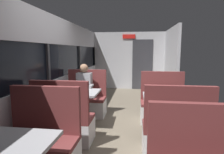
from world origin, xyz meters
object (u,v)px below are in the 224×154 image
(bench_mid_window_facing_entry, at_px, (86,102))
(bench_near_window_facing_entry, at_px, (41,147))
(dining_table_mid_window, at_px, (77,96))
(bench_mid_window_facing_end, at_px, (64,124))
(dining_table_rear_aisle, at_px, (168,102))
(dining_table_near_window, at_px, (1,154))
(bench_rear_aisle_facing_end, at_px, (175,135))
(bench_rear_aisle_facing_entry, at_px, (162,107))
(coffee_cup_primary, at_px, (72,88))
(seated_passenger, at_px, (85,94))

(bench_mid_window_facing_entry, bearing_deg, bench_near_window_facing_entry, -90.00)
(dining_table_mid_window, distance_m, bench_mid_window_facing_end, 0.77)
(bench_mid_window_facing_end, relative_size, dining_table_rear_aisle, 1.22)
(dining_table_near_window, bearing_deg, bench_rear_aisle_facing_end, 35.86)
(dining_table_rear_aisle, bearing_deg, dining_table_near_window, -131.92)
(bench_near_window_facing_entry, bearing_deg, dining_table_near_window, -90.00)
(bench_mid_window_facing_entry, xyz_separation_m, bench_rear_aisle_facing_end, (1.79, -1.60, 0.00))
(bench_near_window_facing_entry, bearing_deg, dining_table_mid_window, 90.00)
(dining_table_near_window, xyz_separation_m, bench_near_window_facing_entry, (0.00, 0.70, -0.31))
(bench_rear_aisle_facing_end, bearing_deg, dining_table_rear_aisle, 90.00)
(dining_table_rear_aisle, bearing_deg, bench_rear_aisle_facing_entry, 90.00)
(bench_mid_window_facing_entry, bearing_deg, dining_table_near_window, -90.00)
(dining_table_near_window, relative_size, bench_rear_aisle_facing_entry, 0.82)
(dining_table_near_window, height_order, coffee_cup_primary, coffee_cup_primary)
(dining_table_rear_aisle, xyz_separation_m, seated_passenger, (-1.79, 0.83, -0.10))
(seated_passenger, bearing_deg, coffee_cup_primary, -103.17)
(dining_table_rear_aisle, xyz_separation_m, bench_rear_aisle_facing_end, (0.00, -0.70, -0.31))
(bench_near_window_facing_entry, height_order, bench_rear_aisle_facing_end, same)
(dining_table_rear_aisle, bearing_deg, bench_mid_window_facing_entry, 153.32)
(bench_near_window_facing_entry, bearing_deg, dining_table_rear_aisle, 35.86)
(bench_rear_aisle_facing_end, bearing_deg, seated_passenger, 139.54)
(dining_table_mid_window, height_order, bench_rear_aisle_facing_end, bench_rear_aisle_facing_end)
(bench_near_window_facing_entry, distance_m, bench_rear_aisle_facing_end, 1.89)
(dining_table_mid_window, xyz_separation_m, bench_mid_window_facing_end, (0.00, -0.70, -0.31))
(dining_table_mid_window, relative_size, seated_passenger, 0.71)
(bench_rear_aisle_facing_end, bearing_deg, coffee_cup_primary, 152.36)
(dining_table_rear_aisle, relative_size, bench_rear_aisle_facing_end, 0.82)
(dining_table_near_window, distance_m, dining_table_rear_aisle, 2.68)
(dining_table_mid_window, xyz_separation_m, bench_mid_window_facing_entry, (0.00, 0.70, -0.31))
(dining_table_rear_aisle, distance_m, bench_rear_aisle_facing_entry, 0.77)
(dining_table_near_window, bearing_deg, dining_table_rear_aisle, 48.08)
(bench_mid_window_facing_entry, xyz_separation_m, coffee_cup_primary, (-0.12, -0.60, 0.46))
(dining_table_near_window, xyz_separation_m, coffee_cup_primary, (-0.12, 2.30, 0.15))
(bench_mid_window_facing_entry, height_order, coffee_cup_primary, bench_mid_window_facing_entry)
(dining_table_rear_aisle, bearing_deg, seated_passenger, 155.20)
(bench_near_window_facing_entry, height_order, bench_mid_window_facing_end, same)
(bench_rear_aisle_facing_entry, xyz_separation_m, seated_passenger, (-1.79, 0.13, 0.21))
(bench_rear_aisle_facing_entry, height_order, coffee_cup_primary, bench_rear_aisle_facing_entry)
(bench_mid_window_facing_end, height_order, bench_mid_window_facing_entry, same)
(dining_table_near_window, distance_m, bench_rear_aisle_facing_entry, 3.25)
(bench_rear_aisle_facing_end, bearing_deg, bench_near_window_facing_entry, -161.62)
(bench_near_window_facing_entry, xyz_separation_m, bench_mid_window_facing_end, (0.00, 0.79, 0.00))
(bench_near_window_facing_entry, bearing_deg, bench_mid_window_facing_end, 90.00)
(bench_near_window_facing_entry, relative_size, bench_rear_aisle_facing_end, 1.00)
(bench_mid_window_facing_end, relative_size, bench_rear_aisle_facing_entry, 1.00)
(dining_table_rear_aisle, xyz_separation_m, bench_rear_aisle_facing_entry, (0.00, 0.70, -0.31))
(dining_table_mid_window, distance_m, coffee_cup_primary, 0.22)
(dining_table_near_window, height_order, dining_table_mid_window, same)
(bench_rear_aisle_facing_end, bearing_deg, bench_rear_aisle_facing_entry, 90.00)
(coffee_cup_primary, bearing_deg, bench_rear_aisle_facing_entry, 11.73)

